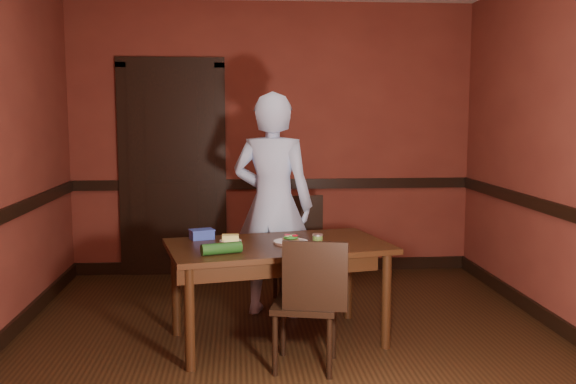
{
  "coord_description": "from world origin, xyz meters",
  "views": [
    {
      "loc": [
        -0.36,
        -4.17,
        1.61
      ],
      "look_at": [
        0.0,
        0.35,
        1.05
      ],
      "focal_mm": 40.0,
      "sensor_mm": 36.0,
      "label": 1
    }
  ],
  "objects": [
    {
      "name": "floor",
      "position": [
        0.0,
        0.0,
        0.0
      ],
      "size": [
        4.0,
        4.5,
        0.01
      ],
      "primitive_type": "cube",
      "color": "black",
      "rests_on": "ground"
    },
    {
      "name": "wall_back",
      "position": [
        0.0,
        2.25,
        1.35
      ],
      "size": [
        4.0,
        0.02,
        2.7
      ],
      "primitive_type": "cube",
      "color": "maroon",
      "rests_on": "ground"
    },
    {
      "name": "wall_front",
      "position": [
        0.0,
        -2.25,
        1.35
      ],
      "size": [
        4.0,
        0.02,
        2.7
      ],
      "primitive_type": "cube",
      "color": "maroon",
      "rests_on": "ground"
    },
    {
      "name": "dado_back",
      "position": [
        0.0,
        2.23,
        0.9
      ],
      "size": [
        4.0,
        0.03,
        0.1
      ],
      "primitive_type": "cube",
      "color": "black",
      "rests_on": "ground"
    },
    {
      "name": "baseboard_back",
      "position": [
        0.0,
        2.23,
        0.06
      ],
      "size": [
        4.0,
        0.03,
        0.12
      ],
      "primitive_type": "cube",
      "color": "black",
      "rests_on": "ground"
    },
    {
      "name": "baseboard_right",
      "position": [
        1.99,
        0.0,
        0.06
      ],
      "size": [
        0.03,
        4.5,
        0.12
      ],
      "primitive_type": "cube",
      "color": "black",
      "rests_on": "ground"
    },
    {
      "name": "door",
      "position": [
        -1.0,
        2.22,
        1.09
      ],
      "size": [
        1.05,
        0.07,
        2.2
      ],
      "color": "black",
      "rests_on": "ground"
    },
    {
      "name": "dining_table",
      "position": [
        -0.08,
        0.21,
        0.35
      ],
      "size": [
        1.65,
        1.15,
        0.71
      ],
      "primitive_type": "cube",
      "rotation": [
        0.0,
        0.0,
        0.22
      ],
      "color": "black",
      "rests_on": "floor"
    },
    {
      "name": "chair_far",
      "position": [
        0.16,
        1.12,
        0.45
      ],
      "size": [
        0.45,
        0.45,
        0.9
      ],
      "primitive_type": null,
      "rotation": [
        0.0,
        0.0,
        0.08
      ],
      "color": "black",
      "rests_on": "floor"
    },
    {
      "name": "chair_near",
      "position": [
        0.06,
        -0.26,
        0.42
      ],
      "size": [
        0.47,
        0.47,
        0.85
      ],
      "primitive_type": null,
      "rotation": [
        0.0,
        0.0,
        2.92
      ],
      "color": "black",
      "rests_on": "floor"
    },
    {
      "name": "person",
      "position": [
        -0.08,
        0.85,
        0.89
      ],
      "size": [
        0.75,
        0.61,
        1.77
      ],
      "primitive_type": "imported",
      "rotation": [
        0.0,
        0.0,
        2.82
      ],
      "color": "#A8BDE6",
      "rests_on": "floor"
    },
    {
      "name": "sandwich_plate",
      "position": [
        0.01,
        0.21,
        0.72
      ],
      "size": [
        0.24,
        0.24,
        0.06
      ],
      "rotation": [
        0.0,
        0.0,
        -0.11
      ],
      "color": "white",
      "rests_on": "dining_table"
    },
    {
      "name": "sauce_jar",
      "position": [
        0.18,
        0.09,
        0.75
      ],
      "size": [
        0.07,
        0.07,
        0.09
      ],
      "rotation": [
        0.0,
        0.0,
        0.32
      ],
      "color": "#588536",
      "rests_on": "dining_table"
    },
    {
      "name": "cheese_saucer",
      "position": [
        -0.41,
        0.31,
        0.72
      ],
      "size": [
        0.16,
        0.16,
        0.05
      ],
      "rotation": [
        0.0,
        0.0,
        -0.07
      ],
      "color": "white",
      "rests_on": "dining_table"
    },
    {
      "name": "food_tub",
      "position": [
        -0.62,
        0.41,
        0.74
      ],
      "size": [
        0.2,
        0.17,
        0.07
      ],
      "rotation": [
        0.0,
        0.0,
        0.35
      ],
      "color": "#3248B0",
      "rests_on": "dining_table"
    },
    {
      "name": "wrapped_veg",
      "position": [
        -0.47,
        -0.1,
        0.74
      ],
      "size": [
        0.27,
        0.15,
        0.07
      ],
      "primitive_type": "cylinder",
      "rotation": [
        0.0,
        1.57,
        0.33
      ],
      "color": "#173E14",
      "rests_on": "dining_table"
    }
  ]
}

